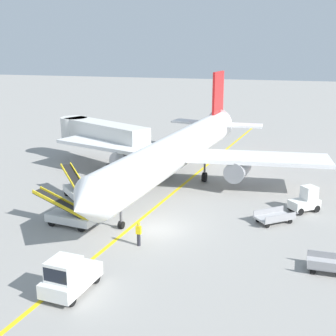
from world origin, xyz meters
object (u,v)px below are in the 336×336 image
pushback_tug (69,276)px  belt_loader_aft_hold (70,216)px  jet_bridge (97,133)px  airliner (179,149)px  baggage_tug_near_wing (306,200)px  safety_cone_nose_left (155,181)px  baggage_cart_empty_trailing (332,265)px  belt_loader_forward_hold (77,190)px  ground_crew_marshaller (139,233)px  baggage_cart_loaded (274,217)px  safety_cone_nose_right (129,173)px

pushback_tug → belt_loader_aft_hold: (-4.55, 8.50, -0.22)m
jet_bridge → belt_loader_aft_hold: size_ratio=2.47×
airliner → baggage_tug_near_wing: size_ratio=13.22×
pushback_tug → safety_cone_nose_left: bearing=94.8°
baggage_cart_empty_trailing → belt_loader_aft_hold: bearing=173.7°
pushback_tug → belt_loader_forward_hold: bearing=116.0°
ground_crew_marshaller → pushback_tug: bearing=-103.6°
belt_loader_forward_hold → baggage_cart_loaded: belt_loader_forward_hold is taller
jet_bridge → baggage_cart_loaded: (20.52, -12.63, -3.07)m
pushback_tug → ground_crew_marshaller: size_ratio=2.21×
pushback_tug → ground_crew_marshaller: 6.87m
airliner → safety_cone_nose_left: airliner is taller
safety_cone_nose_left → safety_cone_nose_right: size_ratio=1.00×
belt_loader_aft_hold → safety_cone_nose_right: 13.93m
jet_bridge → safety_cone_nose_left: jet_bridge is taller
belt_loader_forward_hold → baggage_cart_loaded: size_ratio=1.32×
belt_loader_aft_hold → baggage_cart_loaded: belt_loader_aft_hold is taller
pushback_tug → safety_cone_nose_left: pushback_tug is taller
baggage_cart_loaded → jet_bridge: bearing=148.4°
jet_bridge → pushback_tug: size_ratio=3.36×
baggage_cart_empty_trailing → safety_cone_nose_left: 21.04m
safety_cone_nose_right → baggage_tug_near_wing: bearing=-18.2°
pushback_tug → safety_cone_nose_right: (-5.19, 22.41, -0.77)m
airliner → belt_loader_forward_hold: airliner is taller
jet_bridge → safety_cone_nose_left: (8.57, -5.46, -3.32)m
pushback_tug → baggage_cart_loaded: size_ratio=1.11×
baggage_tug_near_wing → ground_crew_marshaller: bearing=-137.8°
baggage_tug_near_wing → baggage_cart_loaded: (-2.29, -3.26, -0.46)m
airliner → belt_loader_aft_hold: (-5.14, -12.52, -2.64)m
jet_bridge → baggage_tug_near_wing: (22.82, -9.37, -2.62)m
baggage_tug_near_wing → safety_cone_nose_left: bearing=164.7°
airliner → safety_cone_nose_right: airliner is taller
baggage_cart_loaded → ground_crew_marshaller: 10.88m
airliner → baggage_tug_near_wing: (11.93, -4.44, -2.49)m
jet_bridge → airliner: bearing=-24.3°
pushback_tug → ground_crew_marshaller: bearing=76.4°
airliner → pushback_tug: 21.17m
baggage_cart_loaded → airliner: bearing=141.3°
jet_bridge → baggage_cart_empty_trailing: jet_bridge is taller
baggage_cart_loaded → safety_cone_nose_right: bearing=149.5°
baggage_tug_near_wing → safety_cone_nose_right: baggage_tug_near_wing is taller
airliner → baggage_cart_loaded: airliner is taller
airliner → baggage_cart_loaded: bearing=-38.7°
belt_loader_aft_hold → safety_cone_nose_right: (-0.64, 13.91, -0.56)m
belt_loader_aft_hold → baggage_cart_empty_trailing: (18.49, -2.06, -0.31)m
belt_loader_forward_hold → safety_cone_nose_right: size_ratio=10.16×
belt_loader_forward_hold → ground_crew_marshaller: belt_loader_forward_hold is taller
belt_loader_forward_hold → belt_loader_aft_hold: same height
safety_cone_nose_left → baggage_tug_near_wing: bearing=-15.3°
baggage_cart_empty_trailing → baggage_cart_loaded: bearing=118.4°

